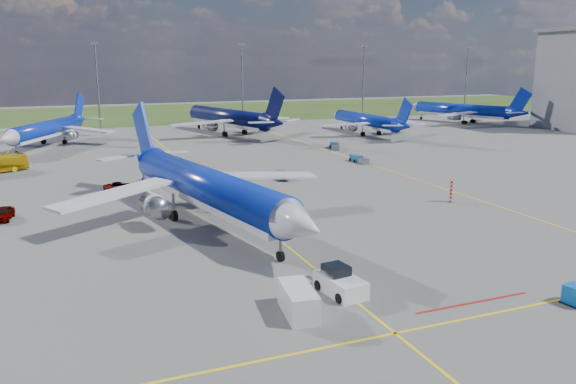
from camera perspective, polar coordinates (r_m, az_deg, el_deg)
name	(u,v)px	position (r m, az deg, el deg)	size (l,w,h in m)	color
ground	(285,244)	(55.37, -0.35, -5.34)	(400.00, 400.00, 0.00)	#555553
grass_strip	(124,114)	(200.59, -16.36, 7.57)	(400.00, 80.00, 0.01)	#2D4719
taxiway_lines	(215,187)	(80.92, -7.43, 0.50)	(60.25, 160.00, 0.02)	yellow
floodlight_masts	(173,80)	(161.63, -11.59, 11.08)	(202.20, 0.50, 22.70)	slate
warning_post	(451,191)	(74.40, 16.27, 0.14)	(0.50, 0.50, 3.00)	red
bg_jet_nnw	(49,146)	(130.79, -23.13, 4.35)	(29.36, 38.54, 10.09)	#0C27AD
bg_jet_n	(228,134)	(140.13, -6.07, 5.85)	(34.64, 45.46, 11.91)	#070C3D
bg_jet_ne	(366,134)	(140.64, 7.88, 5.83)	(28.11, 36.90, 9.66)	#0C27AD
bg_jet_ene	(460,123)	(173.65, 17.09, 6.74)	(30.63, 40.20, 10.53)	#0C27AD
main_airliner	(207,222)	(63.39, -8.21, -3.07)	(34.51, 45.29, 11.86)	#0C27AD
pushback_tug	(340,282)	(44.15, 5.26, -9.13)	(2.87, 6.32, 2.10)	silver
service_van	(298,301)	(40.42, 1.06, -11.00)	(2.01, 4.57, 2.01)	silver
service_car_a	(4,213)	(71.31, -26.93, -1.96)	(1.74, 4.31, 1.47)	#999999
service_car_b	(120,186)	(81.25, -16.70, 0.54)	(2.05, 4.44, 1.23)	#999999
service_car_c	(282,176)	(85.42, -0.63, 1.67)	(1.65, 4.05, 1.18)	#999999
baggage_tug_w	(359,159)	(100.91, 7.18, 3.31)	(1.48, 5.07, 1.13)	#165189
baggage_tug_c	(149,179)	(85.94, -13.96, 1.26)	(1.34, 4.34, 0.96)	navy
baggage_tug_e	(335,146)	(116.13, 4.77, 4.67)	(3.38, 5.62, 1.23)	#1B60A4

